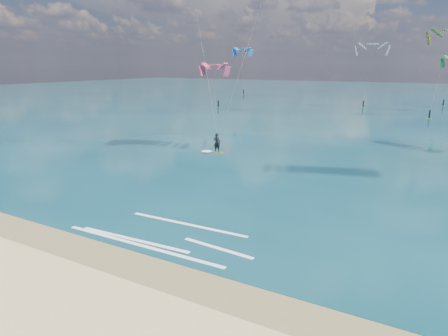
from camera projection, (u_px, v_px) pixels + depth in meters
The scene contains 6 objects.
ground at pixel (336, 138), 49.68m from camera, with size 320.00×320.00×0.00m, color tan.
wet_sand_strip at pixel (136, 265), 18.48m from camera, with size 320.00×2.40×0.01m, color brown.
sea at pixel (398, 99), 103.63m from camera, with size 320.00×200.00×0.04m, color #0A323A.
kitesurfer_main at pixel (223, 48), 35.21m from camera, with size 13.01×8.78×20.20m.
shoreline_foam at pixel (163, 238), 21.22m from camera, with size 10.63×3.90×0.01m.
distant_kites at pixel (362, 80), 80.18m from camera, with size 74.89×37.66×13.96m.
Camera 1 is at (11.77, -9.58, 9.04)m, focal length 32.00 mm.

